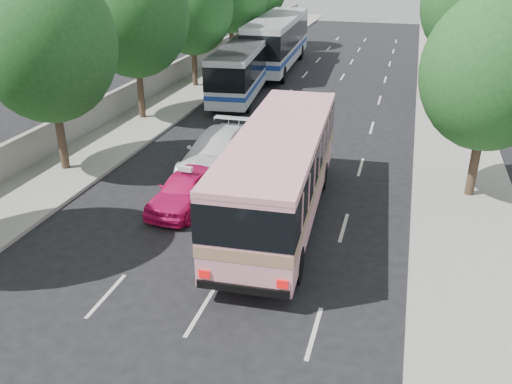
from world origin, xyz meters
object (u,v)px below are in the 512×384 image
(pink_bus, at_px, (280,166))
(white_pickup, at_px, (217,151))
(tour_coach_front, at_px, (243,65))
(pink_taxi, at_px, (187,189))
(tour_coach_rear, at_px, (278,38))

(pink_bus, relative_size, white_pickup, 1.89)
(white_pickup, relative_size, tour_coach_front, 0.51)
(pink_taxi, relative_size, tour_coach_rear, 0.32)
(pink_bus, bearing_deg, tour_coach_rear, 100.79)
(pink_taxi, bearing_deg, pink_bus, 1.64)
(tour_coach_rear, bearing_deg, pink_taxi, -87.23)
(pink_taxi, bearing_deg, tour_coach_front, 104.68)
(tour_coach_rear, bearing_deg, pink_bus, -79.28)
(white_pickup, xyz_separation_m, tour_coach_rear, (-2.50, 21.51, 1.60))
(tour_coach_front, bearing_deg, pink_taxi, -86.40)
(pink_bus, relative_size, tour_coach_rear, 0.81)
(tour_coach_rear, bearing_deg, white_pickup, -86.52)
(pink_taxi, height_order, white_pickup, white_pickup)
(pink_taxi, xyz_separation_m, tour_coach_front, (-2.81, 16.59, 1.29))
(pink_bus, height_order, pink_taxi, pink_bus)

